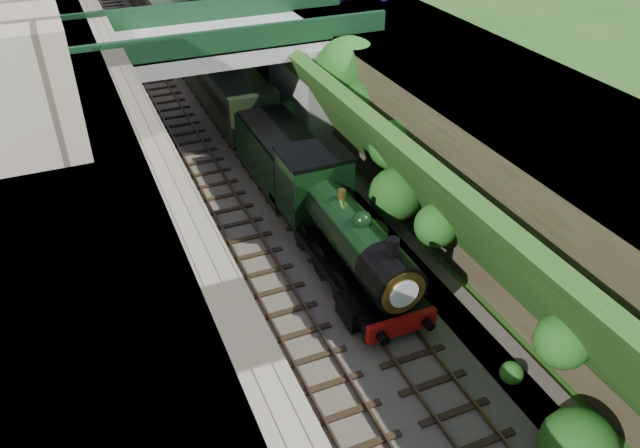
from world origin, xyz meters
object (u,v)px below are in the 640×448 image
Objects in this scene: tree at (350,73)px; locomotive at (343,230)px; tender at (280,158)px; road_bridge at (235,71)px.

tree reaches higher than locomotive.
tender is at bearing -156.72° from tree.
road_bridge is 6.53m from tree.
tree is (4.97, -4.20, 0.57)m from road_bridge.
locomotive is (-4.71, -9.39, -2.75)m from tree.
locomotive is at bearing -116.65° from tree.
tender is (-0.00, 7.36, -0.27)m from locomotive.
road_bridge is 2.67× the size of tender.
road_bridge reaches higher than locomotive.
tender is (-4.71, -2.03, -3.03)m from tree.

